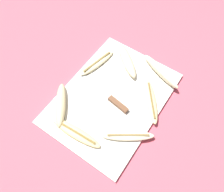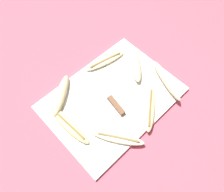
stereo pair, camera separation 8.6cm
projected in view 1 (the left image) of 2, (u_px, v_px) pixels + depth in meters
name	position (u px, v px, depth m)	size (l,w,h in m)	color
ground_plane	(112.00, 99.00, 0.88)	(4.00, 4.00, 0.00)	#C65160
cutting_board	(112.00, 98.00, 0.87)	(0.51, 0.38, 0.01)	silver
knife	(112.00, 100.00, 0.86)	(0.05, 0.25, 0.02)	brown
banana_ripe_center	(61.00, 104.00, 0.84)	(0.17, 0.14, 0.03)	beige
banana_cream_curved	(127.00, 60.00, 0.94)	(0.15, 0.18, 0.03)	beige
banana_soft_right	(97.00, 63.00, 0.94)	(0.19, 0.08, 0.02)	beige
banana_pale_long	(128.00, 136.00, 0.78)	(0.14, 0.18, 0.02)	beige
banana_golden_short	(76.00, 133.00, 0.79)	(0.06, 0.21, 0.02)	#EDD689
banana_mellow_near	(151.00, 101.00, 0.85)	(0.18, 0.15, 0.02)	beige
banana_bright_far	(161.00, 71.00, 0.91)	(0.10, 0.21, 0.04)	beige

